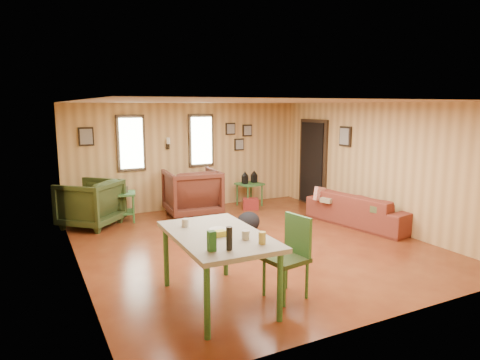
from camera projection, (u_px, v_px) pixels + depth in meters
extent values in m
cube|color=brown|center=(251.00, 244.00, 7.33)|extent=(5.50, 6.00, 0.02)
cube|color=#997C5B|center=(251.00, 101.00, 6.91)|extent=(5.50, 6.00, 0.02)
cube|color=tan|center=(188.00, 156.00, 9.76)|extent=(5.50, 0.02, 2.40)
cube|color=tan|center=(387.00, 215.00, 4.47)|extent=(5.50, 0.02, 2.40)
cube|color=tan|center=(75.00, 189.00, 5.89)|extent=(0.02, 6.00, 2.40)
cube|color=tan|center=(375.00, 165.00, 8.35)|extent=(0.02, 6.00, 2.40)
cube|color=black|center=(131.00, 143.00, 9.09)|extent=(0.60, 0.05, 1.20)
cube|color=#E0F2D1|center=(131.00, 143.00, 9.05)|extent=(0.48, 0.04, 1.06)
cube|color=black|center=(201.00, 141.00, 9.80)|extent=(0.60, 0.05, 1.20)
cube|color=#E0F2D1|center=(202.00, 141.00, 9.77)|extent=(0.48, 0.04, 1.06)
cube|color=black|center=(168.00, 146.00, 9.45)|extent=(0.07, 0.05, 0.12)
cylinder|color=silver|center=(168.00, 141.00, 9.37)|extent=(0.07, 0.07, 0.14)
cube|color=black|center=(313.00, 163.00, 10.08)|extent=(0.06, 1.00, 2.05)
cube|color=black|center=(312.00, 163.00, 10.06)|extent=(0.04, 0.82, 1.90)
cube|color=black|center=(230.00, 129.00, 10.09)|extent=(0.24, 0.04, 0.28)
cube|color=#9E998C|center=(231.00, 129.00, 10.07)|extent=(0.19, 0.02, 0.22)
cube|color=black|center=(247.00, 130.00, 10.30)|extent=(0.24, 0.04, 0.28)
cube|color=#9E998C|center=(248.00, 130.00, 10.28)|extent=(0.19, 0.02, 0.22)
cube|color=black|center=(239.00, 144.00, 10.26)|extent=(0.24, 0.04, 0.28)
cube|color=#9E998C|center=(240.00, 145.00, 10.24)|extent=(0.19, 0.02, 0.22)
cube|color=black|center=(86.00, 137.00, 8.66)|extent=(0.30, 0.04, 0.38)
cube|color=#9E998C|center=(86.00, 137.00, 8.63)|extent=(0.24, 0.02, 0.31)
cube|color=black|center=(345.00, 136.00, 8.99)|extent=(0.04, 0.34, 0.42)
cube|color=#9E998C|center=(344.00, 136.00, 8.98)|extent=(0.02, 0.27, 0.34)
imported|color=maroon|center=(362.00, 204.00, 8.45)|extent=(1.04, 2.26, 0.85)
imported|color=#4A2116|center=(192.00, 190.00, 9.11)|extent=(1.16, 1.09, 1.11)
imported|color=#2E3D1B|center=(90.00, 201.00, 8.30)|extent=(1.34, 1.35, 1.01)
cube|color=#367333|center=(121.00, 194.00, 8.67)|extent=(0.68, 0.64, 0.04)
cube|color=#367333|center=(121.00, 212.00, 8.74)|extent=(0.62, 0.58, 0.03)
cylinder|color=#367333|center=(108.00, 211.00, 8.47)|extent=(0.05, 0.05, 0.57)
cylinder|color=#367333|center=(133.00, 209.00, 8.58)|extent=(0.05, 0.05, 0.57)
cylinder|color=#367333|center=(110.00, 206.00, 8.87)|extent=(0.05, 0.05, 0.57)
cylinder|color=#367333|center=(133.00, 205.00, 8.98)|extent=(0.05, 0.05, 0.57)
cube|color=brown|center=(114.00, 190.00, 8.63)|extent=(0.11, 0.04, 0.14)
cube|color=brown|center=(126.00, 189.00, 8.68)|extent=(0.10, 0.04, 0.13)
cube|color=#367333|center=(250.00, 184.00, 10.06)|extent=(0.60, 0.60, 0.04)
cylinder|color=#367333|center=(248.00, 197.00, 9.81)|extent=(0.04, 0.04, 0.52)
cylinder|color=#367333|center=(262.00, 195.00, 10.06)|extent=(0.04, 0.04, 0.52)
cylinder|color=#367333|center=(237.00, 194.00, 10.14)|extent=(0.04, 0.04, 0.52)
cylinder|color=#367333|center=(251.00, 192.00, 10.39)|extent=(0.04, 0.04, 0.52)
cube|color=black|center=(245.00, 180.00, 9.96)|extent=(0.13, 0.13, 0.19)
cone|color=black|center=(245.00, 174.00, 9.93)|extent=(0.18, 0.18, 0.10)
cube|color=black|center=(254.00, 179.00, 10.11)|extent=(0.13, 0.13, 0.19)
cone|color=black|center=(254.00, 173.00, 10.09)|extent=(0.18, 0.18, 0.10)
cube|color=maroon|center=(251.00, 204.00, 9.77)|extent=(0.42, 0.37, 0.25)
ellipsoid|color=black|center=(248.00, 222.00, 7.97)|extent=(0.48, 0.38, 0.39)
cube|color=#464D2B|center=(382.00, 209.00, 7.80)|extent=(0.44, 0.39, 0.12)
cube|color=red|center=(319.00, 194.00, 8.76)|extent=(0.34, 0.18, 0.33)
cube|color=gray|center=(329.00, 200.00, 8.62)|extent=(0.37, 0.32, 0.09)
cube|color=gray|center=(218.00, 236.00, 5.02)|extent=(1.04, 1.69, 0.06)
cylinder|color=#367333|center=(207.00, 302.00, 4.27)|extent=(0.07, 0.07, 0.80)
cylinder|color=#367333|center=(280.00, 286.00, 4.63)|extent=(0.07, 0.07, 0.80)
cylinder|color=#367333|center=(166.00, 256.00, 5.55)|extent=(0.07, 0.07, 0.80)
cylinder|color=#367333|center=(226.00, 247.00, 5.92)|extent=(0.07, 0.07, 0.80)
cylinder|color=#ABABA2|center=(246.00, 235.00, 4.80)|extent=(0.09, 0.09, 0.10)
cylinder|color=#ABABA2|center=(185.00, 223.00, 5.30)|extent=(0.09, 0.09, 0.10)
cube|color=#1D5223|center=(212.00, 241.00, 4.40)|extent=(0.08, 0.08, 0.21)
cylinder|color=black|center=(229.00, 238.00, 4.43)|extent=(0.07, 0.07, 0.25)
cylinder|color=#AE9D44|center=(262.00, 238.00, 4.63)|extent=(0.08, 0.08, 0.13)
cylinder|color=#ABABA2|center=(218.00, 230.00, 5.14)|extent=(0.23, 0.23, 0.02)
cube|color=gold|center=(217.00, 234.00, 4.89)|extent=(0.20, 0.09, 0.07)
cube|color=#2E3D1B|center=(286.00, 259.00, 5.21)|extent=(0.53, 0.53, 0.05)
cube|color=#367333|center=(298.00, 235.00, 5.27)|extent=(0.11, 0.44, 0.50)
cylinder|color=#367333|center=(284.00, 287.00, 4.99)|extent=(0.05, 0.05, 0.48)
cylinder|color=#367333|center=(307.00, 280.00, 5.21)|extent=(0.05, 0.05, 0.48)
cylinder|color=#367333|center=(264.00, 277.00, 5.29)|extent=(0.05, 0.05, 0.48)
cylinder|color=#367333|center=(286.00, 271.00, 5.50)|extent=(0.05, 0.05, 0.48)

